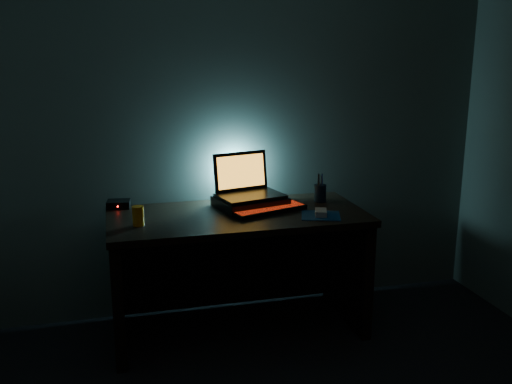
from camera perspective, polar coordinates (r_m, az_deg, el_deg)
The scene contains 10 objects.
room at distance 1.72m, azimuth 9.85°, elevation -0.77°, with size 3.50×4.00×2.50m.
desk at distance 3.47m, azimuth -2.01°, elevation -6.00°, with size 1.50×0.70×0.75m.
riser at distance 3.48m, azimuth -0.56°, elevation -1.00°, with size 0.40×0.30×0.06m, color black.
laptop at distance 3.50m, azimuth -0.96°, elevation 0.62°, with size 0.43×0.36×0.26m.
keyboard at distance 3.37m, azimuth 1.25°, elevation -1.79°, with size 0.49×0.29×0.03m.
mousepad at distance 3.32m, azimuth 6.49°, elevation -2.35°, with size 0.22×0.20×0.00m, color navy.
mouse at distance 3.31m, azimuth 6.50°, elevation -2.05°, with size 0.06×0.11×0.03m, color #98989D.
pen_cup at distance 3.61m, azimuth 6.42°, elevation -0.12°, with size 0.08×0.08×0.11m, color black.
juice_glass at distance 3.17m, azimuth -11.69°, elevation -2.36°, with size 0.06×0.06×0.11m, color orange.
router at distance 3.56m, azimuth -13.58°, elevation -1.19°, with size 0.15×0.12×0.05m.
Camera 1 is at (-0.69, -1.52, 1.69)m, focal length 40.00 mm.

